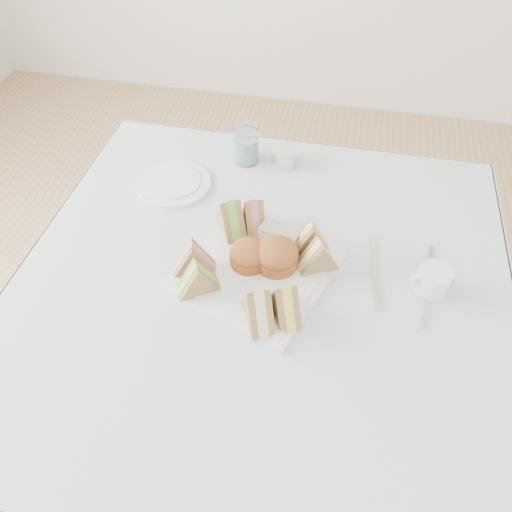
% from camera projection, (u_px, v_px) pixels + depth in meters
% --- Properties ---
extents(floor, '(4.00, 4.00, 0.00)m').
position_uv_depth(floor, '(259.00, 432.00, 1.58)').
color(floor, '#9E7751').
rests_on(floor, ground).
extents(table, '(0.90, 0.90, 0.74)m').
position_uv_depth(table, '(260.00, 373.00, 1.30)').
color(table, brown).
rests_on(table, floor).
extents(tablecloth, '(1.02, 1.02, 0.01)m').
position_uv_depth(tablecloth, '(261.00, 282.00, 1.03)').
color(tablecloth, silver).
rests_on(tablecloth, table).
extents(serving_plate, '(0.37, 0.37, 0.01)m').
position_uv_depth(serving_plate, '(256.00, 270.00, 1.04)').
color(serving_plate, silver).
rests_on(serving_plate, tablecloth).
extents(sandwich_fl_a, '(0.10, 0.06, 0.08)m').
position_uv_depth(sandwich_fl_a, '(193.00, 257.00, 1.00)').
color(sandwich_fl_a, olive).
rests_on(sandwich_fl_a, serving_plate).
extents(sandwich_fl_b, '(0.09, 0.08, 0.08)m').
position_uv_depth(sandwich_fl_b, '(198.00, 276.00, 0.97)').
color(sandwich_fl_b, olive).
rests_on(sandwich_fl_b, serving_plate).
extents(sandwich_fr_a, '(0.08, 0.10, 0.08)m').
position_uv_depth(sandwich_fr_a, '(285.00, 300.00, 0.93)').
color(sandwich_fr_a, olive).
rests_on(sandwich_fr_a, serving_plate).
extents(sandwich_fr_b, '(0.08, 0.10, 0.08)m').
position_uv_depth(sandwich_fr_b, '(258.00, 305.00, 0.92)').
color(sandwich_fr_b, olive).
rests_on(sandwich_fr_b, serving_plate).
extents(sandwich_bl_a, '(0.09, 0.11, 0.09)m').
position_uv_depth(sandwich_bl_a, '(231.00, 216.00, 1.08)').
color(sandwich_bl_a, olive).
rests_on(sandwich_bl_a, serving_plate).
extents(sandwich_bl_b, '(0.07, 0.10, 0.08)m').
position_uv_depth(sandwich_bl_b, '(254.00, 213.00, 1.09)').
color(sandwich_bl_b, olive).
rests_on(sandwich_bl_b, serving_plate).
extents(sandwich_br_a, '(0.09, 0.08, 0.08)m').
position_uv_depth(sandwich_br_a, '(318.00, 254.00, 1.01)').
color(sandwich_br_a, olive).
rests_on(sandwich_br_a, serving_plate).
extents(sandwich_br_b, '(0.09, 0.07, 0.08)m').
position_uv_depth(sandwich_br_b, '(310.00, 237.00, 1.04)').
color(sandwich_br_b, olive).
rests_on(sandwich_br_b, serving_plate).
extents(scone_left, '(0.10, 0.10, 0.05)m').
position_uv_depth(scone_left, '(249.00, 254.00, 1.03)').
color(scone_left, '#9A5021').
rests_on(scone_left, serving_plate).
extents(scone_right, '(0.09, 0.09, 0.06)m').
position_uv_depth(scone_right, '(277.00, 255.00, 1.02)').
color(scone_right, '#9A5021').
rests_on(scone_right, serving_plate).
extents(pastry_slice, '(0.09, 0.06, 0.04)m').
position_uv_depth(pastry_slice, '(279.00, 237.00, 1.07)').
color(pastry_slice, '#C7BE76').
rests_on(pastry_slice, serving_plate).
extents(side_plate, '(0.24, 0.24, 0.01)m').
position_uv_depth(side_plate, '(174.00, 184.00, 1.23)').
color(side_plate, silver).
rests_on(side_plate, tablecloth).
extents(water_glass, '(0.07, 0.07, 0.10)m').
position_uv_depth(water_glass, '(246.00, 145.00, 1.27)').
color(water_glass, white).
rests_on(water_glass, tablecloth).
extents(tea_strainer, '(0.08, 0.08, 0.04)m').
position_uv_depth(tea_strainer, '(285.00, 158.00, 1.28)').
color(tea_strainer, silver).
rests_on(tea_strainer, tablecloth).
extents(knife, '(0.04, 0.21, 0.00)m').
position_uv_depth(knife, '(375.00, 272.00, 1.04)').
color(knife, silver).
rests_on(knife, tablecloth).
extents(fork, '(0.03, 0.19, 0.00)m').
position_uv_depth(fork, '(427.00, 291.00, 1.01)').
color(fork, silver).
rests_on(fork, tablecloth).
extents(creamer_jug, '(0.08, 0.08, 0.06)m').
position_uv_depth(creamer_jug, '(433.00, 280.00, 0.99)').
color(creamer_jug, silver).
rests_on(creamer_jug, tablecloth).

